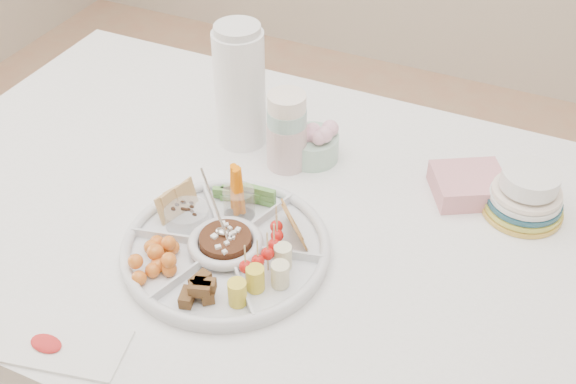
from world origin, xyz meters
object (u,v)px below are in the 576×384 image
at_px(thermos, 240,84).
at_px(plate_stack, 527,193).
at_px(party_tray, 226,246).
at_px(dining_table, 259,332).

relative_size(thermos, plate_stack, 1.80).
bearing_deg(thermos, plate_stack, 0.74).
xyz_separation_m(party_tray, thermos, (-0.15, 0.34, 0.12)).
distance_m(dining_table, thermos, 0.58).
relative_size(party_tray, plate_stack, 2.40).
bearing_deg(plate_stack, party_tray, -143.57).
height_order(party_tray, thermos, thermos).
bearing_deg(dining_table, thermos, 123.07).
bearing_deg(thermos, party_tray, -66.93).
bearing_deg(party_tray, thermos, 113.07).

